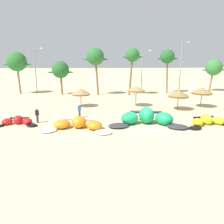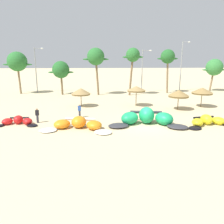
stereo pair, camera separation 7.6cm
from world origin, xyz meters
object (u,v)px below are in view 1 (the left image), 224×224
beach_umbrella_near_palms (178,93)px  palm_right_of_gap (214,68)px  kite_center (208,121)px  person_by_umbrellas (37,116)px  palm_center_right (167,57)px  lamppost_west (36,68)px  lamppost_west_center (143,69)px  beach_umbrella_near_van (81,92)px  palm_center_left (132,56)px  lamppost_east_center (181,64)px  palm_left_of_gap (95,57)px  kite_left_of_center (147,118)px  beach_umbrella_middle (136,89)px  palm_left (60,70)px  kite_far_left (17,121)px  beach_umbrella_outermost (202,91)px  palm_leftmost (17,62)px  kite_left (78,124)px  person_near_kites (79,111)px

beach_umbrella_near_palms → palm_right_of_gap: palm_right_of_gap is taller
kite_center → person_by_umbrellas: bearing=174.3°
palm_center_right → lamppost_west: lamppost_west is taller
lamppost_west_center → beach_umbrella_near_van: bearing=-131.9°
person_by_umbrellas → lamppost_west_center: size_ratio=0.19×
palm_center_left → lamppost_east_center: bearing=23.4°
beach_umbrella_near_palms → palm_left_of_gap: size_ratio=0.32×
beach_umbrella_near_van → kite_left_of_center: bearing=-50.2°
beach_umbrella_middle → palm_center_right: palm_center_right is taller
kite_center → beach_umbrella_near_palms: bearing=96.2°
palm_left → palm_center_left: size_ratio=0.73×
kite_far_left → palm_center_right: size_ratio=0.58×
beach_umbrella_outermost → palm_leftmost: palm_leftmost is taller
kite_far_left → kite_center: size_ratio=0.85×
kite_far_left → palm_right_of_gap: 39.61m
beach_umbrella_outermost → lamppost_east_center: lamppost_east_center is taller
beach_umbrella_middle → lamppost_east_center: 18.83m
kite_left → lamppost_west: (-10.25, 24.08, 4.48)m
beach_umbrella_near_palms → kite_far_left: bearing=-163.3°
beach_umbrella_near_palms → person_near_kites: (-12.93, -3.35, -1.42)m
beach_umbrella_middle → beach_umbrella_outermost: (9.21, -1.10, -0.20)m
palm_center_left → beach_umbrella_near_palms: bearing=-70.1°
person_near_kites → palm_center_left: (8.44, 15.75, 6.34)m
kite_left → palm_center_left: (8.23, 19.98, 6.71)m
beach_umbrella_near_palms → palm_center_left: bearing=109.9°
kite_far_left → kite_center: 20.10m
beach_umbrella_near_palms → beach_umbrella_outermost: bearing=21.6°
beach_umbrella_near_van → beach_umbrella_outermost: (17.16, -1.19, 0.14)m
beach_umbrella_middle → beach_umbrella_outermost: bearing=-6.8°
beach_umbrella_near_van → palm_right_of_gap: palm_right_of_gap is taller
person_near_kites → beach_umbrella_middle: bearing=38.2°
palm_leftmost → palm_center_right: 28.80m
lamppost_west_center → palm_leftmost: bearing=179.9°
beach_umbrella_near_palms → lamppost_west_center: lamppost_west_center is taller
beach_umbrella_near_van → person_near_kites: beach_umbrella_near_van is taller
person_near_kites → person_by_umbrellas: size_ratio=1.00×
palm_leftmost → lamppost_west_center: (24.14, -0.03, -1.37)m
palm_center_right → palm_right_of_gap: palm_center_right is taller
palm_leftmost → beach_umbrella_middle: bearing=-31.1°
beach_umbrella_near_palms → beach_umbrella_outermost: size_ratio=0.94×
beach_umbrella_near_palms → beach_umbrella_outermost: 4.22m
palm_center_left → palm_right_of_gap: 18.22m
person_by_umbrellas → lamppost_east_center: (23.68, 22.42, 4.77)m
kite_far_left → palm_left: bearing=85.6°
palm_left_of_gap → lamppost_east_center: (17.59, 4.12, -1.38)m
beach_umbrella_middle → palm_leftmost: bearing=148.9°
kite_far_left → palm_leftmost: (-6.87, 21.04, 5.76)m
beach_umbrella_outermost → lamppost_west: (-26.90, 14.94, 2.60)m
beach_umbrella_middle → person_by_umbrellas: 14.51m
kite_left → beach_umbrella_near_van: beach_umbrella_near_van is taller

